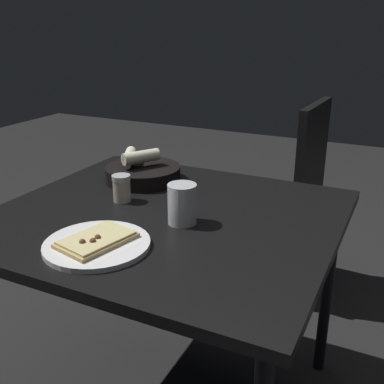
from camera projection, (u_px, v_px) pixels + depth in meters
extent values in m
cube|color=black|center=(166.00, 218.00, 1.39)|extent=(1.00, 0.91, 0.03)
cylinder|color=black|center=(327.00, 290.00, 1.67)|extent=(0.04, 0.04, 0.68)
cylinder|color=black|center=(123.00, 242.00, 2.03)|extent=(0.04, 0.04, 0.68)
cylinder|color=white|center=(97.00, 245.00, 1.18)|extent=(0.27, 0.27, 0.01)
cube|color=tan|center=(97.00, 240.00, 1.17)|extent=(0.16, 0.21, 0.01)
cube|color=beige|center=(96.00, 238.00, 1.17)|extent=(0.15, 0.19, 0.01)
sphere|color=brown|center=(93.00, 241.00, 1.14)|extent=(0.02, 0.02, 0.02)
sphere|color=brown|center=(98.00, 237.00, 1.16)|extent=(0.02, 0.02, 0.02)
sphere|color=brown|center=(82.00, 242.00, 1.14)|extent=(0.02, 0.02, 0.02)
cylinder|color=black|center=(143.00, 174.00, 1.66)|extent=(0.27, 0.27, 0.05)
cylinder|color=beige|center=(130.00, 155.00, 1.64)|extent=(0.08, 0.11, 0.04)
cylinder|color=beige|center=(141.00, 157.00, 1.62)|extent=(0.11, 0.14, 0.04)
cylinder|color=#AB1D14|center=(132.00, 171.00, 1.70)|extent=(0.06, 0.06, 0.03)
cylinder|color=silver|center=(182.00, 204.00, 1.30)|extent=(0.08, 0.08, 0.12)
cylinder|color=gold|center=(182.00, 211.00, 1.31)|extent=(0.07, 0.07, 0.07)
cylinder|color=#BFB299|center=(122.00, 190.00, 1.47)|extent=(0.06, 0.06, 0.07)
cylinder|color=maroon|center=(122.00, 195.00, 1.47)|extent=(0.05, 0.05, 0.04)
cylinder|color=#B7B7BC|center=(121.00, 178.00, 1.45)|extent=(0.06, 0.06, 0.01)
cube|color=black|center=(266.00, 205.00, 2.26)|extent=(0.46, 0.46, 0.04)
cube|color=black|center=(312.00, 158.00, 2.08)|extent=(0.05, 0.42, 0.49)
cylinder|color=black|center=(244.00, 223.00, 2.58)|extent=(0.03, 0.03, 0.39)
cylinder|color=black|center=(214.00, 251.00, 2.27)|extent=(0.03, 0.03, 0.39)
cylinder|color=black|center=(311.00, 237.00, 2.41)|extent=(0.03, 0.03, 0.39)
cylinder|color=black|center=(289.00, 270.00, 2.10)|extent=(0.03, 0.03, 0.39)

